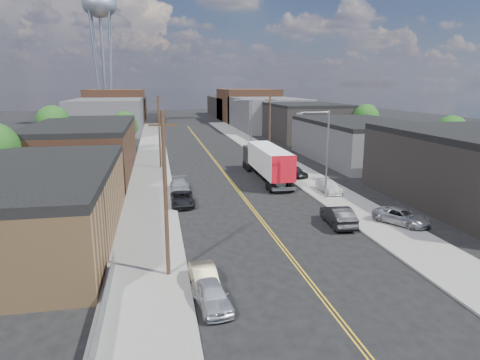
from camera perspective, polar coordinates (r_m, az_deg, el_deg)
name	(u,v)px	position (r m, az deg, el deg)	size (l,w,h in m)	color
ground	(207,151)	(75.90, -4.45, 3.92)	(260.00, 260.00, 0.00)	black
centerline	(219,166)	(61.24, -2.81, 1.85)	(0.32, 120.00, 0.01)	gold
sidewalk_left	(151,168)	(60.63, -11.73, 1.56)	(5.00, 140.00, 0.15)	slate
sidewalk_right	(283,163)	(63.25, 5.74, 2.21)	(5.00, 140.00, 0.15)	slate
warehouse_tan	(29,205)	(34.98, -26.36, -3.01)	(12.00, 22.00, 5.60)	brown
warehouse_brown	(84,148)	(59.86, -20.06, 4.05)	(12.00, 26.00, 6.60)	#4E2E1F
industrial_right_b	(360,140)	(68.33, 15.69, 5.11)	(14.00, 24.00, 6.10)	#343437
industrial_right_c	(303,121)	(92.10, 8.46, 7.73)	(14.00, 22.00, 7.60)	black
skyline_left_a	(108,116)	(110.40, -17.13, 8.21)	(16.00, 30.00, 8.00)	#343437
skyline_right_a	(267,114)	(113.45, 3.62, 8.84)	(16.00, 30.00, 8.00)	#343437
skyline_left_b	(117,106)	(135.19, -16.09, 9.41)	(16.00, 26.00, 10.00)	#4E2E1F
skyline_right_b	(247,105)	(137.69, 0.97, 9.94)	(16.00, 26.00, 10.00)	#4E2E1F
skyline_left_c	(122,108)	(155.18, -15.45, 9.24)	(16.00, 40.00, 7.00)	black
skyline_right_c	(236,107)	(157.36, -0.57, 9.73)	(16.00, 40.00, 7.00)	black
water_tower	(100,10)	(126.74, -18.20, 20.75)	(9.00, 9.00, 36.90)	gray
streetlight_near	(324,148)	(43.15, 11.09, 4.25)	(3.39, 0.25, 9.00)	gray
streetlight_far	(249,120)	(76.52, 1.20, 8.04)	(3.39, 0.25, 9.00)	gray
utility_pole_left_near	(165,195)	(25.35, -9.91, -1.94)	(1.60, 0.26, 10.00)	black
utility_pole_left_far	(159,132)	(59.88, -10.70, 6.37)	(1.60, 0.26, 10.00)	black
utility_pole_right	(270,127)	(65.06, 3.97, 7.04)	(1.60, 0.26, 10.00)	black
chainlink_fence	(98,331)	(21.23, -18.41, -18.58)	(0.05, 16.00, 1.22)	slate
tree_left_mid	(54,124)	(71.48, -23.60, 6.80)	(5.10, 5.04, 8.37)	black
tree_left_far	(125,125)	(77.05, -15.11, 7.08)	(4.35, 4.20, 6.97)	black
tree_right_near	(451,135)	(63.94, 26.32, 5.43)	(4.60, 4.48, 7.44)	black
tree_right_far	(366,119)	(84.18, 16.46, 7.85)	(4.85, 4.76, 7.91)	black
semi_truck	(266,160)	(52.67, 3.43, 2.68)	(2.86, 15.86, 4.15)	silver
car_left_a	(212,295)	(23.19, -3.80, -15.05)	(1.59, 3.96, 1.35)	#B9BBBF
car_left_b	(204,278)	(25.11, -4.78, -12.88)	(1.36, 3.89, 1.28)	#938560
car_left_c	(182,199)	(41.59, -7.70, -2.51)	(2.17, 4.71, 1.31)	black
car_left_d	(179,186)	(46.39, -8.08, -0.84)	(2.06, 5.06, 1.47)	#AEB1B3
car_right_oncoming	(338,216)	(36.38, 12.96, -4.67)	(1.73, 4.96, 1.63)	black
car_right_lot_a	(402,216)	(37.79, 20.74, -4.56)	(2.16, 4.68, 1.30)	#A0A1A5
car_right_lot_b	(329,186)	(46.69, 11.72, -0.83)	(1.78, 4.37, 1.27)	silver
car_right_lot_c	(295,171)	(53.75, 7.36, 1.14)	(1.61, 4.00, 1.36)	black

